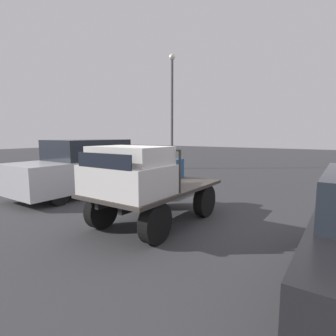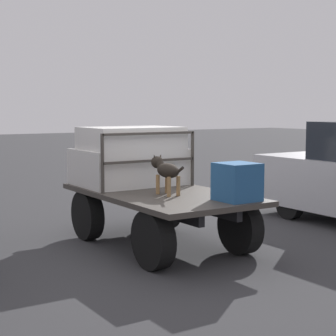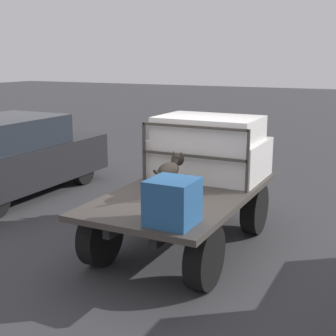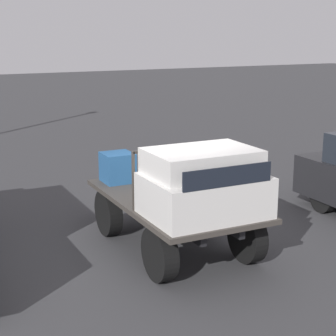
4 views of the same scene
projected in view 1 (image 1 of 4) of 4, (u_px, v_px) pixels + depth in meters
name	position (u px, v px, depth m)	size (l,w,h in m)	color
ground_plane	(157.00, 221.00, 6.46)	(80.00, 80.00, 0.00)	#38383A
flatbed_truck	(157.00, 197.00, 6.38)	(3.44, 1.86, 0.89)	black
truck_cab	(128.00, 172.00, 5.48)	(1.29, 1.74, 1.00)	silver
truck_headboard	(148.00, 162.00, 6.02)	(0.04, 1.74, 0.93)	#3D3833
dog	(166.00, 170.00, 6.50)	(0.86, 0.23, 0.61)	#9E7547
cargo_crate	(171.00, 168.00, 7.68)	(0.54, 0.54, 0.54)	#235184
parked_pickup_far	(84.00, 167.00, 9.62)	(4.99, 1.95, 1.95)	black
light_pole_near	(172.00, 102.00, 16.22)	(0.37, 0.37, 7.02)	#4C4C51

